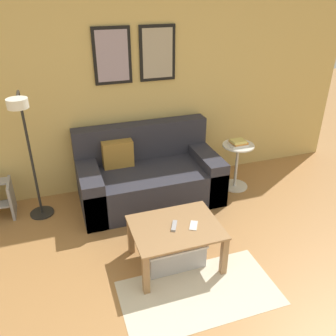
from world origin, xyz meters
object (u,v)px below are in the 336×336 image
at_px(floor_lamp, 27,144).
at_px(side_table, 237,162).
at_px(storage_bin, 174,252).
at_px(cell_phone, 194,225).
at_px(book_stack, 238,143).
at_px(coffee_table, 176,233).
at_px(couch, 148,176).
at_px(remote_control, 174,226).

height_order(floor_lamp, side_table, floor_lamp).
height_order(storage_bin, cell_phone, cell_phone).
relative_size(book_stack, cell_phone, 1.58).
xyz_separation_m(side_table, book_stack, (-0.02, -0.02, 0.27)).
bearing_deg(side_table, coffee_table, -138.19).
height_order(floor_lamp, book_stack, floor_lamp).
bearing_deg(cell_phone, floor_lamp, 169.67).
bearing_deg(storage_bin, side_table, 41.38).
bearing_deg(book_stack, cell_phone, -133.18).
height_order(couch, side_table, couch).
relative_size(floor_lamp, remote_control, 9.81).
xyz_separation_m(storage_bin, cell_phone, (0.18, -0.04, 0.30)).
bearing_deg(floor_lamp, cell_phone, -39.39).
distance_m(floor_lamp, cell_phone, 1.85).
distance_m(storage_bin, book_stack, 1.71).
relative_size(floor_lamp, book_stack, 6.64).
relative_size(coffee_table, book_stack, 3.67).
xyz_separation_m(book_stack, cell_phone, (-1.05, -1.12, -0.21)).
xyz_separation_m(coffee_table, cell_phone, (0.16, -0.04, 0.08)).
height_order(storage_bin, remote_control, remote_control).
height_order(couch, cell_phone, couch).
xyz_separation_m(coffee_table, side_table, (1.23, 1.10, 0.02)).
relative_size(coffee_table, remote_control, 5.42).
height_order(coffee_table, cell_phone, cell_phone).
bearing_deg(coffee_table, book_stack, 41.68).
bearing_deg(remote_control, side_table, 67.41).
xyz_separation_m(storage_bin, book_stack, (1.23, 1.08, 0.51)).
height_order(storage_bin, side_table, side_table).
bearing_deg(couch, storage_bin, -94.35).
height_order(couch, remote_control, couch).
bearing_deg(side_table, floor_lamp, -179.53).
bearing_deg(couch, coffee_table, -93.45).
height_order(side_table, cell_phone, side_table).
distance_m(coffee_table, cell_phone, 0.18).
xyz_separation_m(storage_bin, floor_lamp, (-1.19, 1.08, 0.84)).
relative_size(storage_bin, remote_control, 3.76).
relative_size(storage_bin, side_table, 0.94).
height_order(coffee_table, book_stack, book_stack).
distance_m(coffee_table, storage_bin, 0.22).
xyz_separation_m(side_table, cell_phone, (-1.07, -1.14, 0.06)).
height_order(coffee_table, storage_bin, coffee_table).
distance_m(storage_bin, cell_phone, 0.35).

